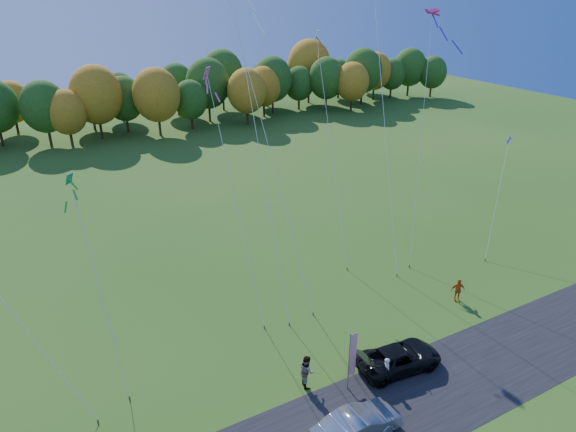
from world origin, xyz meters
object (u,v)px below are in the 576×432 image
silver_sedan (357,426)px  feather_flag (352,354)px  person_east (458,290)px  black_suv (399,358)px

silver_sedan → feather_flag: feather_flag is taller
silver_sedan → person_east: bearing=-66.8°
feather_flag → silver_sedan: bearing=-119.9°
person_east → feather_flag: size_ratio=0.46×
feather_flag → person_east: bearing=16.3°
black_suv → person_east: size_ratio=2.97×
black_suv → person_east: (7.93, 3.34, 0.14)m
black_suv → silver_sedan: size_ratio=1.09×
silver_sedan → person_east: (12.89, 6.19, 0.08)m
feather_flag → black_suv: bearing=-1.1°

